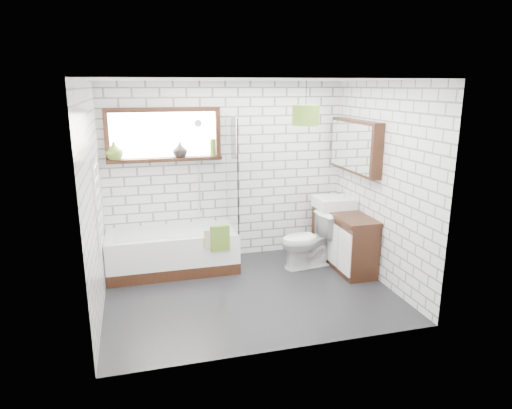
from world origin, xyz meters
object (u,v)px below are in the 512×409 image
object	(u,v)px
bathtub	(173,251)
pendant	(306,115)
toilet	(307,240)
vanity	(343,238)
basin	(334,203)

from	to	relation	value
bathtub	pendant	world-z (taller)	pendant
toilet	bathtub	bearing A→B (deg)	-107.35
vanity	toilet	xyz separation A→B (m)	(-0.52, 0.03, -0.01)
pendant	bathtub	bearing A→B (deg)	154.22
bathtub	basin	distance (m)	2.34
bathtub	toilet	size ratio (longest dim) A/B	2.25
bathtub	vanity	bearing A→B (deg)	-9.23
vanity	toilet	distance (m)	0.52
bathtub	pendant	xyz separation A→B (m)	(1.57, -0.76, 1.82)
pendant	toilet	bearing A→B (deg)	60.26
toilet	basin	bearing A→B (deg)	104.02
toilet	pendant	xyz separation A→B (m)	(-0.24, -0.41, 1.72)
vanity	toilet	size ratio (longest dim) A/B	1.77
vanity	pendant	size ratio (longest dim) A/B	4.20
toilet	pendant	bearing A→B (deg)	-36.32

